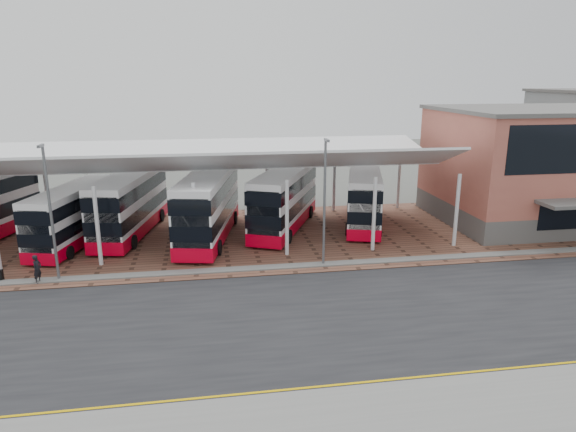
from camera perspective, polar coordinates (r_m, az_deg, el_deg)
name	(u,v)px	position (r m, az deg, el deg)	size (l,w,h in m)	color
ground	(313,310)	(26.94, 2.80, -10.39)	(140.00, 140.00, 0.00)	#4A4D47
road	(317,319)	(26.06, 3.26, -11.31)	(120.00, 14.00, 0.02)	black
forecourt	(303,234)	(39.19, 1.73, -2.00)	(72.00, 16.00, 0.06)	brown
sidewalk	(366,420)	(19.45, 8.71, -21.52)	(120.00, 4.00, 0.14)	#61615F
north_kerb	(293,266)	(32.51, 0.53, -5.62)	(120.00, 0.80, 0.14)	#61615F
yellow_line_near	(351,388)	(21.03, 6.96, -18.45)	(120.00, 0.12, 0.01)	#CEA000
yellow_line_far	(348,384)	(21.27, 6.73, -18.02)	(120.00, 0.12, 0.01)	#CEA000
canopy	(194,160)	(38.13, -10.44, 6.17)	(37.00, 11.63, 7.07)	silver
terminal	(553,165)	(47.55, 27.35, 5.10)	(18.40, 14.40, 9.25)	#555350
lamp_west	(50,209)	(32.12, -24.92, 0.69)	(0.16, 0.90, 8.07)	slate
lamp_east	(325,199)	(31.70, 4.09, 1.92)	(0.16, 0.90, 8.07)	slate
bus_1	(74,216)	(39.33, -22.69, 0.00)	(4.73, 10.25, 4.12)	white
bus_2	(130,205)	(40.29, -17.14, 1.21)	(4.68, 11.44, 4.60)	white
bus_3	(208,207)	(37.87, -8.83, 1.03)	(5.02, 12.04, 4.84)	white
bus_4	(284,200)	(39.88, -0.39, 1.79)	(6.95, 11.34, 4.64)	white
bus_5	(364,198)	(41.64, 8.43, 2.04)	(5.42, 10.93, 4.40)	white
pedestrian	(37,269)	(33.12, -26.10, -5.31)	(0.62, 0.40, 1.69)	black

